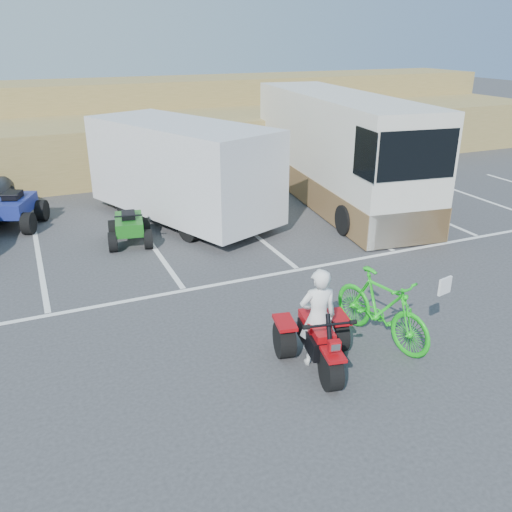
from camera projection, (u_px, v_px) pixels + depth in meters
name	position (u px, v px, depth m)	size (l,w,h in m)	color
ground	(224.00, 347.00, 9.32)	(100.00, 100.00, 0.00)	#353537
parking_stripes	(199.00, 256.00, 13.08)	(28.00, 5.16, 0.01)	white
grass_embankment	(90.00, 129.00, 21.90)	(40.00, 8.50, 3.10)	olive
red_trike_atv	(318.00, 367.00, 8.75)	(1.21, 1.62, 1.05)	#A1090E
rider	(318.00, 317.00, 8.57)	(0.61, 0.40, 1.67)	white
green_dirt_bike	(381.00, 308.00, 9.30)	(0.59, 2.10, 1.26)	#14BF19
cargo_trailer	(181.00, 169.00, 15.11)	(4.42, 6.37, 2.76)	silver
rv_motorhome	(336.00, 156.00, 17.06)	(3.40, 9.27, 3.25)	silver
quad_atv_blue	(18.00, 227.00, 15.06)	(1.29, 1.72, 1.13)	navy
quad_atv_green	(131.00, 243.00, 13.91)	(1.07, 1.43, 0.93)	#166216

